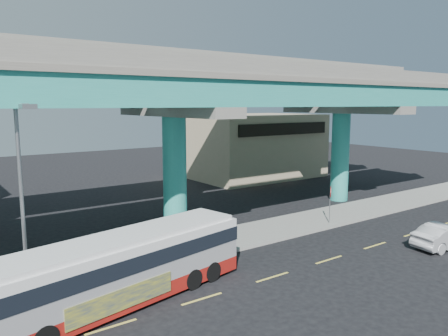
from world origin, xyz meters
TOP-DOWN VIEW (x-y plane):
  - ground at (0.00, 0.00)m, footprint 120.00×120.00m
  - sidewalk at (0.00, 5.50)m, footprint 70.00×4.00m
  - lane_markings at (-0.00, -0.30)m, footprint 58.00×0.12m
  - viaduct at (-0.00, 9.11)m, footprint 52.00×12.40m
  - building_beige at (18.00, 22.98)m, footprint 14.00×10.23m
  - transit_bus at (-6.74, 1.27)m, footprint 11.53×4.60m
  - sedan at (10.91, -2.89)m, footprint 2.62×4.70m
  - street_lamp at (-9.95, 3.43)m, footprint 0.50×2.65m
  - stop_sign at (9.23, 4.18)m, footprint 0.58×0.54m

SIDE VIEW (x-z plane):
  - ground at x=0.00m, z-range 0.00..0.00m
  - lane_markings at x=0.00m, z-range 0.00..0.01m
  - sidewalk at x=0.00m, z-range 0.00..0.15m
  - sedan at x=10.91m, z-range 0.00..1.42m
  - transit_bus at x=-6.74m, z-range 0.14..3.03m
  - stop_sign at x=9.23m, z-range 0.71..3.25m
  - building_beige at x=18.00m, z-range 0.01..7.01m
  - street_lamp at x=-9.95m, z-range 1.35..9.55m
  - viaduct at x=0.00m, z-range 3.29..14.99m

